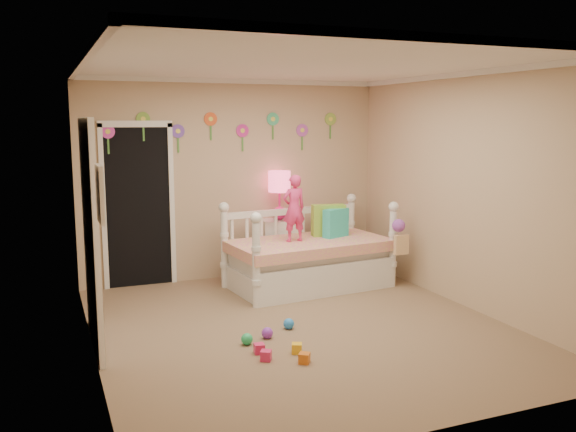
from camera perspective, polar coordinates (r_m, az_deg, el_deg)
name	(u,v)px	position (r m, az deg, el deg)	size (l,w,h in m)	color
floor	(301,327)	(6.30, 1.23, -10.33)	(4.00, 4.50, 0.01)	#7F684C
ceiling	(302,64)	(5.97, 1.32, 13.96)	(4.00, 4.50, 0.01)	white
back_wall	(234,180)	(8.10, -5.06, 3.39)	(4.00, 0.01, 2.60)	tan
left_wall	(88,212)	(5.52, -18.15, 0.40)	(0.01, 4.50, 2.60)	tan
right_wall	(468,191)	(7.03, 16.43, 2.21)	(0.01, 4.50, 2.60)	tan
crown_molding	(302,67)	(5.97, 1.31, 13.67)	(4.00, 4.50, 0.06)	white
daybed	(309,245)	(7.64, 1.95, -2.68)	(1.99, 1.07, 1.08)	white
pillow_turquoise	(336,223)	(7.81, 4.47, -0.64)	(0.36, 0.13, 0.36)	#22A7AA
pillow_lime	(328,220)	(7.88, 3.78, -0.40)	(0.43, 0.16, 0.40)	#89BE3A
child	(294,208)	(7.46, 0.56, 0.72)	(0.30, 0.20, 0.82)	#F0367D
nightstand	(280,247)	(8.25, -0.79, -2.95)	(0.45, 0.35, 0.76)	white
table_lamp	(279,188)	(8.13, -0.80, 2.66)	(0.30, 0.30, 0.65)	#E41E7B
closet_doorway	(138,205)	(7.84, -13.77, 1.03)	(0.90, 0.04, 2.07)	black
flower_decals	(227,131)	(8.02, -5.72, 7.91)	(3.40, 0.02, 0.50)	#B2668C
mirror_closet	(91,234)	(5.86, -17.85, -1.60)	(0.07, 1.30, 2.10)	white
wall_picture	(100,194)	(4.60, -17.12, 1.96)	(0.05, 0.34, 0.42)	white
hanging_bag	(399,238)	(7.57, 10.31, -2.03)	(0.20, 0.16, 0.36)	beige
toy_scatter	(280,339)	(5.82, -0.73, -11.39)	(0.80, 1.30, 0.11)	#996666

